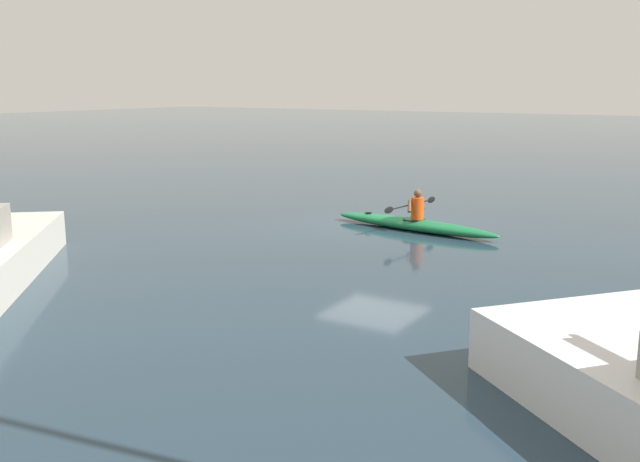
% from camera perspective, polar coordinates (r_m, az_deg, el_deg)
% --- Properties ---
extents(ground_plane, '(160.00, 160.00, 0.00)m').
position_cam_1_polar(ground_plane, '(19.22, 4.52, 0.49)').
color(ground_plane, '#233847').
extents(kayak, '(4.88, 1.24, 0.31)m').
position_cam_1_polar(kayak, '(18.57, 7.61, 0.53)').
color(kayak, '#19723F').
rests_on(kayak, ground).
extents(kayaker, '(0.54, 2.46, 0.78)m').
position_cam_1_polar(kayaker, '(18.44, 7.85, 2.00)').
color(kayaker, '#E04C14').
rests_on(kayaker, kayak).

